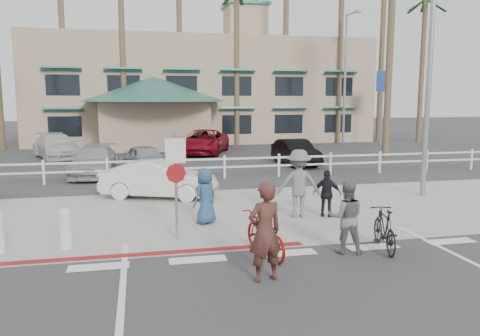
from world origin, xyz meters
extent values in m
plane|color=#333335|center=(0.00, 0.00, 0.00)|extent=(140.00, 140.00, 0.00)
cube|color=#333335|center=(0.00, -2.00, 0.00)|extent=(12.00, 16.00, 0.01)
cube|color=gray|center=(0.00, 4.50, 0.01)|extent=(22.00, 7.00, 0.01)
cube|color=#333335|center=(0.00, 8.50, 0.00)|extent=(40.00, 5.00, 0.01)
cube|color=#333335|center=(0.00, 18.00, 0.00)|extent=(50.00, 16.00, 0.01)
cube|color=maroon|center=(-3.00, 1.20, 0.01)|extent=(7.00, 0.25, 0.02)
imported|color=maroon|center=(-0.55, 0.60, 0.47)|extent=(0.94, 1.86, 0.94)
imported|color=#492620|center=(-0.93, -0.76, 0.94)|extent=(0.77, 0.60, 1.87)
imported|color=black|center=(2.15, 0.38, 0.49)|extent=(0.81, 1.68, 0.97)
imported|color=slate|center=(1.23, 0.39, 0.80)|extent=(0.92, 0.80, 1.61)
imported|color=slate|center=(1.27, 3.63, 0.97)|extent=(1.37, 0.94, 1.94)
imported|color=black|center=(2.06, 3.42, 0.68)|extent=(0.86, 0.65, 1.36)
imported|color=navy|center=(-1.42, 3.46, 0.76)|extent=(0.89, 0.83, 1.53)
imported|color=silver|center=(-2.49, 7.15, 0.64)|extent=(4.12, 2.62, 1.28)
imported|color=#9FA0A5|center=(-5.05, 12.53, 0.64)|extent=(2.07, 4.52, 1.28)
imported|color=gray|center=(-2.81, 12.93, 0.63)|extent=(2.40, 3.95, 1.26)
imported|color=black|center=(4.77, 14.00, 0.65)|extent=(1.58, 4.01, 1.30)
imported|color=silver|center=(-7.69, 19.31, 0.69)|extent=(3.54, 5.17, 1.39)
imported|color=maroon|center=(0.80, 19.82, 0.74)|extent=(4.15, 5.86, 1.48)
camera|label=1|loc=(-3.15, -8.78, 3.34)|focal=35.00mm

